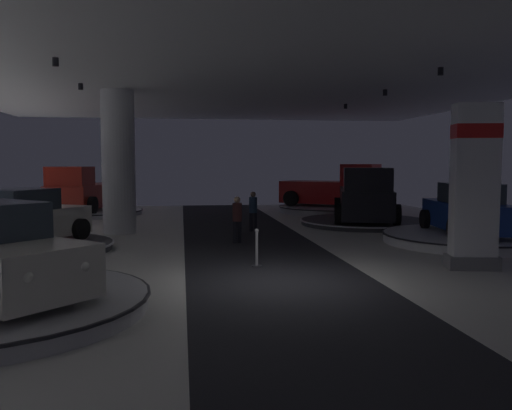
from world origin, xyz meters
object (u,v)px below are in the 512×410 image
object	(u,v)px
display_car_mid_right	(468,211)
pickup_truck_deep_left	(82,193)
display_platform_far_right	(364,222)
display_platform_deep_left	(85,212)
pickup_truck_deep_right	(336,189)
display_car_mid_left	(23,219)
visitor_walking_near	(253,209)
column_left	(118,162)
visitor_walking_far	(237,217)
pickup_truck_far_right	(365,199)
display_platform_deep_right	(330,209)
brand_sign_pylon	(474,184)
display_platform_mid_right	(467,238)
display_platform_mid_left	(24,247)

from	to	relation	value
display_car_mid_right	pickup_truck_deep_left	size ratio (longest dim) A/B	0.79
display_platform_far_right	display_platform_deep_left	distance (m)	14.63
pickup_truck_deep_right	display_car_mid_left	bearing A→B (deg)	-140.65
pickup_truck_deep_right	visitor_walking_near	distance (m)	9.15
display_platform_far_right	visitor_walking_near	world-z (taller)	visitor_walking_near
column_left	visitor_walking_far	bearing A→B (deg)	-37.39
visitor_walking_near	pickup_truck_far_right	bearing A→B (deg)	14.94
display_platform_deep_left	display_platform_deep_right	bearing A→B (deg)	-3.17
display_platform_deep_left	pickup_truck_deep_left	world-z (taller)	pickup_truck_deep_left
pickup_truck_deep_right	column_left	bearing A→B (deg)	-147.51
column_left	pickup_truck_deep_left	distance (m)	8.12
brand_sign_pylon	visitor_walking_far	bearing A→B (deg)	136.90
display_platform_mid_right	display_platform_deep_left	xyz separation A→B (m)	(-14.68, 12.21, -0.05)
pickup_truck_deep_right	display_car_mid_left	world-z (taller)	pickup_truck_deep_right
display_platform_deep_left	pickup_truck_far_right	bearing A→B (deg)	-27.59
column_left	visitor_walking_far	world-z (taller)	column_left
brand_sign_pylon	visitor_walking_near	size ratio (longest dim) A/B	2.65
column_left	display_car_mid_right	distance (m)	12.89
visitor_walking_far	display_platform_deep_right	bearing A→B (deg)	58.75
display_platform_deep_left	pickup_truck_deep_right	size ratio (longest dim) A/B	1.10
pickup_truck_deep_right	pickup_truck_far_right	bearing A→B (deg)	-94.51
display_platform_mid_right	display_platform_deep_right	distance (m)	11.57
display_car_mid_left	pickup_truck_deep_left	bearing A→B (deg)	91.59
display_platform_far_right	visitor_walking_far	bearing A→B (deg)	-143.47
display_car_mid_right	visitor_walking_near	world-z (taller)	display_car_mid_right
brand_sign_pylon	display_platform_deep_left	world-z (taller)	brand_sign_pylon
brand_sign_pylon	pickup_truck_deep_right	xyz separation A→B (m)	(0.99, 15.30, -0.88)
pickup_truck_far_right	pickup_truck_deep_right	world-z (taller)	pickup_truck_deep_right
display_platform_deep_right	pickup_truck_deep_right	size ratio (longest dim) A/B	1.03
display_platform_mid_left	display_platform_mid_right	bearing A→B (deg)	-1.84
display_platform_mid_right	pickup_truck_deep_right	bearing A→B (deg)	96.07
display_platform_mid_right	display_platform_deep_right	world-z (taller)	display_platform_deep_right
display_platform_deep_right	display_car_mid_left	distance (m)	17.05
brand_sign_pylon	display_platform_far_right	distance (m)	9.96
display_platform_far_right	display_platform_deep_right	distance (m)	5.76
display_car_mid_right	display_platform_far_right	xyz separation A→B (m)	(-1.57, 5.74, -0.98)
display_platform_mid_right	visitor_walking_far	bearing A→B (deg)	171.45
column_left	display_platform_mid_left	size ratio (longest dim) A/B	1.02
display_car_mid_right	visitor_walking_far	size ratio (longest dim) A/B	2.78
column_left	brand_sign_pylon	world-z (taller)	column_left
pickup_truck_deep_right	display_car_mid_left	size ratio (longest dim) A/B	1.21
display_platform_deep_left	pickup_truck_deep_left	size ratio (longest dim) A/B	1.07
brand_sign_pylon	pickup_truck_deep_right	distance (m)	15.36
pickup_truck_deep_right	visitor_walking_far	bearing A→B (deg)	-122.77
column_left	display_platform_far_right	xyz separation A→B (m)	(10.41, 1.29, -2.62)
display_platform_mid_right	display_platform_mid_left	size ratio (longest dim) A/B	1.05
display_platform_deep_left	pickup_truck_deep_left	xyz separation A→B (m)	(-0.07, -0.31, 1.04)
brand_sign_pylon	display_platform_deep_left	distance (m)	20.58
brand_sign_pylon	display_platform_deep_right	xyz separation A→B (m)	(0.73, 15.49, -1.98)
display_platform_deep_right	display_car_mid_left	world-z (taller)	display_car_mid_left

